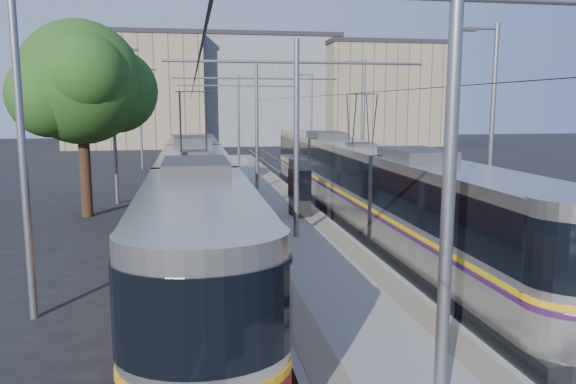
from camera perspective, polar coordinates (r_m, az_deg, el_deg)
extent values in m
plane|color=black|center=(13.19, 7.51, -13.66)|extent=(160.00, 160.00, 0.00)
cube|color=gray|center=(29.26, -2.44, -0.79)|extent=(4.00, 50.00, 0.30)
cube|color=gray|center=(29.09, -5.28, -0.57)|extent=(0.70, 50.00, 0.01)
cube|color=gray|center=(29.46, 0.35, -0.41)|extent=(0.70, 50.00, 0.01)
cube|color=gray|center=(29.05, -10.92, -1.28)|extent=(0.07, 70.00, 0.03)
cube|color=gray|center=(29.06, -8.09, -1.21)|extent=(0.07, 70.00, 0.03)
cube|color=gray|center=(29.79, 3.07, -0.89)|extent=(0.07, 70.00, 0.03)
cube|color=gray|center=(30.14, 5.73, -0.80)|extent=(0.07, 70.00, 0.03)
cube|color=black|center=(21.06, -9.32, -4.55)|extent=(2.30, 27.63, 0.40)
cube|color=#B8B3A8|center=(20.74, -9.43, -0.11)|extent=(2.40, 26.03, 2.90)
cube|color=black|center=(20.67, -9.47, 1.26)|extent=(2.43, 26.03, 1.30)
cube|color=orange|center=(20.81, -9.40, -1.20)|extent=(2.43, 26.03, 0.12)
cube|color=#AB1A09|center=(20.90, -9.37, -2.55)|extent=(2.42, 26.03, 1.10)
cube|color=#2D2D30|center=(20.56, -9.54, 4.30)|extent=(1.68, 3.00, 0.30)
cube|color=black|center=(25.12, 7.26, -2.33)|extent=(2.30, 30.23, 0.40)
cube|color=#AFAAA0|center=(24.86, 7.33, 1.40)|extent=(2.40, 28.63, 2.90)
cube|color=black|center=(24.80, 7.35, 2.55)|extent=(2.43, 28.63, 1.30)
cube|color=#E0A70B|center=(24.91, 7.31, 0.49)|extent=(2.43, 28.63, 0.12)
cube|color=#391342|center=(24.94, 7.30, 0.15)|extent=(2.43, 28.63, 0.10)
cube|color=#2D2D30|center=(24.71, 7.40, 5.08)|extent=(1.68, 3.00, 0.30)
cylinder|color=slate|center=(8.56, 16.01, 0.26)|extent=(0.20, 0.20, 7.00)
cylinder|color=slate|center=(20.00, 0.86, 5.30)|extent=(0.20, 0.20, 7.00)
cylinder|color=slate|center=(20.02, 0.88, 13.04)|extent=(9.20, 0.10, 0.10)
cylinder|color=slate|center=(31.85, -3.19, 6.59)|extent=(0.20, 0.20, 7.00)
cylinder|color=slate|center=(31.86, -3.23, 11.45)|extent=(9.20, 0.10, 0.10)
cylinder|color=slate|center=(43.79, -5.05, 7.17)|extent=(0.20, 0.20, 7.00)
cylinder|color=slate|center=(43.80, -5.10, 10.70)|extent=(9.20, 0.10, 0.10)
cylinder|color=black|center=(28.62, -9.78, 9.74)|extent=(0.02, 70.00, 0.02)
cylinder|color=black|center=(29.54, 4.53, 9.80)|extent=(0.02, 70.00, 0.02)
cylinder|color=slate|center=(14.16, -25.38, 3.82)|extent=(0.18, 0.18, 8.00)
cylinder|color=slate|center=(29.87, -17.26, 6.45)|extent=(0.18, 0.18, 8.00)
cube|color=#2D2D30|center=(29.86, -15.44, 13.74)|extent=(0.50, 0.22, 0.12)
cylinder|color=slate|center=(45.78, -14.74, 7.24)|extent=(0.18, 0.18, 8.00)
cube|color=#2D2D30|center=(45.77, -13.53, 11.98)|extent=(0.50, 0.22, 0.12)
cylinder|color=slate|center=(22.62, 19.97, 5.69)|extent=(0.18, 0.18, 8.00)
cube|color=#2D2D30|center=(22.24, 17.94, 15.44)|extent=(0.50, 0.22, 0.12)
cylinder|color=slate|center=(37.35, 7.66, 7.16)|extent=(0.18, 0.18, 8.00)
cube|color=#2D2D30|center=(37.12, 6.12, 12.97)|extent=(0.50, 0.22, 0.12)
cylinder|color=slate|center=(52.83, 2.40, 7.69)|extent=(0.18, 0.18, 8.00)
cube|color=#2D2D30|center=(52.67, 1.23, 11.77)|extent=(0.50, 0.22, 0.12)
cube|color=black|center=(24.07, 1.18, 0.43)|extent=(0.79, 1.14, 2.44)
cube|color=black|center=(24.05, 1.18, 0.81)|extent=(0.84, 1.19, 1.27)
cylinder|color=#382314|center=(26.95, -19.87, 1.44)|extent=(0.50, 0.50, 3.63)
sphere|color=#214914|center=(26.77, -20.34, 10.39)|extent=(5.45, 5.45, 5.45)
sphere|color=#214914|center=(27.46, -17.13, 9.78)|extent=(3.86, 3.86, 3.86)
cube|color=gray|center=(71.90, -15.12, 9.67)|extent=(16.00, 12.00, 12.97)
cube|color=#262328|center=(72.35, -15.34, 15.01)|extent=(16.32, 12.24, 0.50)
cube|color=gray|center=(76.25, -2.60, 10.04)|extent=(18.00, 14.00, 13.37)
cube|color=#262328|center=(76.72, -2.64, 15.23)|extent=(18.36, 14.28, 0.50)
cube|color=gray|center=(73.55, 9.05, 9.58)|extent=(14.00, 10.00, 12.30)
cube|color=#262328|center=(73.93, 9.18, 14.54)|extent=(14.28, 10.20, 0.50)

